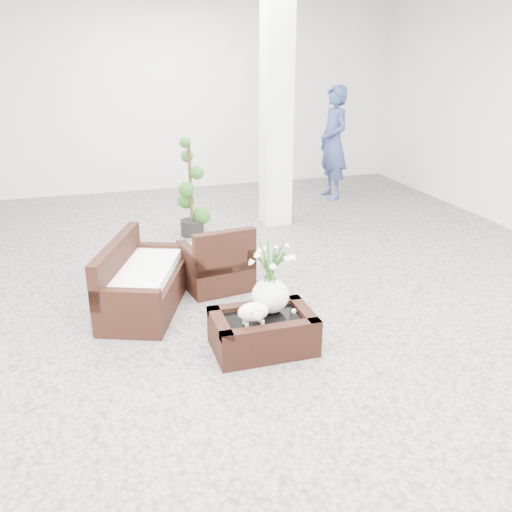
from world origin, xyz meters
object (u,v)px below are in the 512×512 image
object	(u,v)px
armchair	(216,256)
topiary	(191,188)
coffee_table	(263,333)
loveseat	(144,276)

from	to	relation	value
armchair	topiary	bearing A→B (deg)	-101.35
coffee_table	topiary	distance (m)	3.43
loveseat	coffee_table	bearing A→B (deg)	-119.99
coffee_table	topiary	xyz separation A→B (m)	(-0.00, 3.39, 0.54)
armchair	topiary	size ratio (longest dim) A/B	0.53
armchair	topiary	distance (m)	1.93
coffee_table	topiary	world-z (taller)	topiary
topiary	loveseat	bearing A→B (deg)	-112.36
armchair	loveseat	xyz separation A→B (m)	(-0.83, -0.33, -0.01)
coffee_table	armchair	bearing A→B (deg)	93.42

